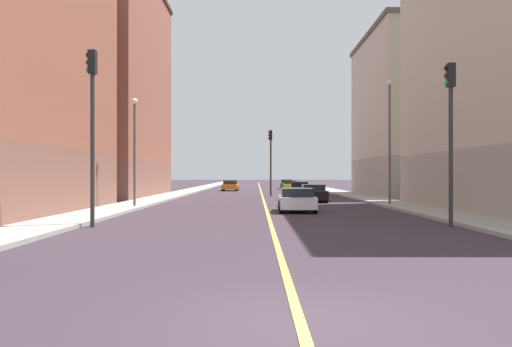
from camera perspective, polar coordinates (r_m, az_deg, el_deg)
The scene contains 17 objects.
ground_plane at distance 7.28m, azimuth 4.85°, elevation -16.02°, with size 400.00×400.00×0.00m, color #362B34.
sidewalk_left at distance 56.74m, azimuth 9.21°, elevation -2.07°, with size 2.57×168.00×0.15m, color #9E9B93.
sidewalk_right at distance 56.56m, azimuth -8.05°, elevation -2.08°, with size 2.57×168.00×0.15m, color #9E9B93.
lane_center_stripe at distance 56.01m, azimuth 0.59°, elevation -2.17°, with size 0.16×154.00×0.01m, color #E5D14C.
building_left_mid at distance 51.09m, azimuth 17.14°, elevation 6.16°, with size 9.52×15.79×15.17m.
building_right_midblock at distance 49.31m, azimuth -16.48°, elevation 9.06°, with size 9.52×19.08×19.72m.
traffic_light_left_near at distance 21.12m, azimuth 20.56°, elevation 5.37°, with size 0.40×0.32×6.23m.
traffic_light_right_near at distance 20.77m, azimuth -17.59°, elevation 6.24°, with size 0.40×0.32×6.72m.
traffic_light_median_far at distance 48.00m, azimuth 1.59°, elevation 2.19°, with size 0.40×0.32×6.10m.
street_lamp_left_near at distance 33.74m, azimuth 14.46°, elevation 4.70°, with size 0.36×0.36×7.81m.
street_lamp_right_near at distance 31.67m, azimuth -13.22°, elevation 3.63°, with size 0.36×0.36×6.38m.
car_teal at distance 75.34m, azimuth 3.39°, elevation -1.17°, with size 1.96×4.62×1.30m.
car_silver at distance 49.96m, azimuth 4.77°, elevation -1.69°, with size 2.01×4.56×1.33m.
car_black at distance 38.45m, azimuth 6.30°, elevation -2.16°, with size 1.93×4.38×1.28m.
car_orange at distance 64.50m, azimuth -2.85°, elevation -1.35°, with size 2.01×4.43×1.29m.
car_white at distance 28.00m, azimuth 4.48°, elevation -2.92°, with size 1.99×3.98×1.27m.
car_yellow at distance 66.95m, azimuth 3.77°, elevation -1.31°, with size 2.02×4.36×1.26m.
Camera 1 is at (-0.59, -6.98, 1.99)m, focal length 36.40 mm.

